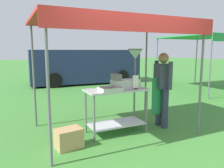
{
  "coord_description": "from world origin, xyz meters",
  "views": [
    {
      "loc": [
        -1.85,
        -2.91,
        1.66
      ],
      "look_at": [
        0.06,
        1.11,
        0.97
      ],
      "focal_mm": 34.97,
      "sensor_mm": 36.0,
      "label": 1
    }
  ],
  "objects_px": {
    "donut_fryer": "(128,73)",
    "supply_crate": "(69,138)",
    "menu_sign": "(136,83)",
    "neighbour_tent": "(204,38)",
    "donut_tray": "(110,90)",
    "van_navy": "(85,66)",
    "vendor": "(162,86)",
    "donut_cart": "(116,102)",
    "stall_canopy": "(114,26)"
  },
  "relations": [
    {
      "from": "donut_cart",
      "to": "supply_crate",
      "type": "bearing_deg",
      "value": -164.23
    },
    {
      "from": "stall_canopy",
      "to": "donut_tray",
      "type": "distance_m",
      "value": 1.25
    },
    {
      "from": "menu_sign",
      "to": "donut_fryer",
      "type": "bearing_deg",
      "value": 118.56
    },
    {
      "from": "donut_tray",
      "to": "donut_cart",
      "type": "bearing_deg",
      "value": 33.92
    },
    {
      "from": "donut_cart",
      "to": "donut_tray",
      "type": "distance_m",
      "value": 0.37
    },
    {
      "from": "stall_canopy",
      "to": "van_navy",
      "type": "height_order",
      "value": "stall_canopy"
    },
    {
      "from": "vendor",
      "to": "van_navy",
      "type": "xyz_separation_m",
      "value": [
        0.54,
        6.96,
        -0.03
      ]
    },
    {
      "from": "menu_sign",
      "to": "neighbour_tent",
      "type": "distance_m",
      "value": 6.09
    },
    {
      "from": "neighbour_tent",
      "to": "donut_fryer",
      "type": "bearing_deg",
      "value": -151.27
    },
    {
      "from": "donut_tray",
      "to": "menu_sign",
      "type": "relative_size",
      "value": 1.5
    },
    {
      "from": "menu_sign",
      "to": "vendor",
      "type": "height_order",
      "value": "vendor"
    },
    {
      "from": "van_navy",
      "to": "donut_fryer",
      "type": "bearing_deg",
      "value": -101.02
    },
    {
      "from": "donut_cart",
      "to": "neighbour_tent",
      "type": "bearing_deg",
      "value": 27.48
    },
    {
      "from": "menu_sign",
      "to": "van_navy",
      "type": "xyz_separation_m",
      "value": [
        1.25,
        7.02,
        -0.14
      ]
    },
    {
      "from": "donut_fryer",
      "to": "vendor",
      "type": "relative_size",
      "value": 0.49
    },
    {
      "from": "stall_canopy",
      "to": "menu_sign",
      "type": "height_order",
      "value": "stall_canopy"
    },
    {
      "from": "stall_canopy",
      "to": "neighbour_tent",
      "type": "xyz_separation_m",
      "value": [
        5.5,
        2.76,
        0.03
      ]
    },
    {
      "from": "stall_canopy",
      "to": "donut_cart",
      "type": "relative_size",
      "value": 2.49
    },
    {
      "from": "stall_canopy",
      "to": "neighbour_tent",
      "type": "distance_m",
      "value": 6.16
    },
    {
      "from": "vendor",
      "to": "neighbour_tent",
      "type": "xyz_separation_m",
      "value": [
        4.44,
        2.96,
        1.27
      ]
    },
    {
      "from": "donut_cart",
      "to": "neighbour_tent",
      "type": "distance_m",
      "value": 6.39
    },
    {
      "from": "donut_fryer",
      "to": "van_navy",
      "type": "bearing_deg",
      "value": 78.98
    },
    {
      "from": "donut_cart",
      "to": "supply_crate",
      "type": "xyz_separation_m",
      "value": [
        -1.05,
        -0.3,
        -0.46
      ]
    },
    {
      "from": "donut_cart",
      "to": "donut_tray",
      "type": "xyz_separation_m",
      "value": [
        -0.19,
        -0.13,
        0.29
      ]
    },
    {
      "from": "vendor",
      "to": "supply_crate",
      "type": "relative_size",
      "value": 3.34
    },
    {
      "from": "donut_fryer",
      "to": "supply_crate",
      "type": "xyz_separation_m",
      "value": [
        -1.32,
        -0.29,
        -1.03
      ]
    },
    {
      "from": "donut_fryer",
      "to": "vendor",
      "type": "distance_m",
      "value": 0.86
    },
    {
      "from": "menu_sign",
      "to": "stall_canopy",
      "type": "bearing_deg",
      "value": 142.66
    },
    {
      "from": "menu_sign",
      "to": "supply_crate",
      "type": "xyz_separation_m",
      "value": [
        -1.4,
        -0.13,
        -0.85
      ]
    },
    {
      "from": "supply_crate",
      "to": "neighbour_tent",
      "type": "bearing_deg",
      "value": 25.73
    },
    {
      "from": "van_navy",
      "to": "stall_canopy",
      "type": "bearing_deg",
      "value": -103.31
    },
    {
      "from": "stall_canopy",
      "to": "donut_cart",
      "type": "height_order",
      "value": "stall_canopy"
    },
    {
      "from": "donut_tray",
      "to": "supply_crate",
      "type": "height_order",
      "value": "donut_tray"
    },
    {
      "from": "neighbour_tent",
      "to": "donut_cart",
      "type": "bearing_deg",
      "value": -152.52
    },
    {
      "from": "supply_crate",
      "to": "neighbour_tent",
      "type": "relative_size",
      "value": 0.15
    },
    {
      "from": "donut_cart",
      "to": "supply_crate",
      "type": "height_order",
      "value": "donut_cart"
    },
    {
      "from": "donut_fryer",
      "to": "neighbour_tent",
      "type": "xyz_separation_m",
      "value": [
        5.24,
        2.87,
        0.97
      ]
    },
    {
      "from": "van_navy",
      "to": "supply_crate",
      "type": "bearing_deg",
      "value": -110.35
    },
    {
      "from": "donut_fryer",
      "to": "supply_crate",
      "type": "height_order",
      "value": "donut_fryer"
    },
    {
      "from": "donut_tray",
      "to": "supply_crate",
      "type": "distance_m",
      "value": 1.16
    },
    {
      "from": "menu_sign",
      "to": "donut_cart",
      "type": "bearing_deg",
      "value": 154.48
    },
    {
      "from": "neighbour_tent",
      "to": "donut_tray",
      "type": "bearing_deg",
      "value": -152.29
    },
    {
      "from": "menu_sign",
      "to": "supply_crate",
      "type": "relative_size",
      "value": 0.57
    },
    {
      "from": "van_navy",
      "to": "neighbour_tent",
      "type": "distance_m",
      "value": 5.73
    },
    {
      "from": "stall_canopy",
      "to": "menu_sign",
      "type": "relative_size",
      "value": 11.13
    },
    {
      "from": "vendor",
      "to": "neighbour_tent",
      "type": "height_order",
      "value": "neighbour_tent"
    },
    {
      "from": "donut_tray",
      "to": "neighbour_tent",
      "type": "distance_m",
      "value": 6.55
    },
    {
      "from": "donut_tray",
      "to": "vendor",
      "type": "distance_m",
      "value": 1.25
    },
    {
      "from": "van_navy",
      "to": "neighbour_tent",
      "type": "bearing_deg",
      "value": -45.68
    },
    {
      "from": "supply_crate",
      "to": "neighbour_tent",
      "type": "distance_m",
      "value": 7.55
    }
  ]
}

